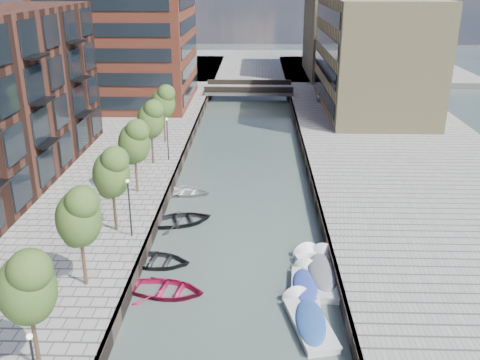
{
  "coord_description": "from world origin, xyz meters",
  "views": [
    {
      "loc": [
        1.13,
        -8.16,
        17.55
      ],
      "look_at": [
        0.0,
        28.32,
        3.5
      ],
      "focal_mm": 40.0,
      "sensor_mm": 36.0,
      "label": 1
    }
  ],
  "objects_px": {
    "bridge": "(249,89)",
    "sloop_2": "(167,293)",
    "motorboat_2": "(324,273)",
    "tree_4": "(134,141)",
    "tree_1": "(26,285)",
    "tree_3": "(111,171)",
    "motorboat_3": "(305,285)",
    "tree_5": "(151,118)",
    "sloop_4": "(181,223)",
    "tree_2": "(78,215)",
    "sloop_1": "(156,264)",
    "tree_6": "(163,101)",
    "sloop_3": "(185,194)",
    "car": "(324,95)",
    "motorboat_0": "(308,320)",
    "motorboat_4": "(319,271)"
  },
  "relations": [
    {
      "from": "motorboat_3",
      "to": "sloop_3",
      "type": "bearing_deg",
      "value": 122.34
    },
    {
      "from": "bridge",
      "to": "tree_6",
      "type": "xyz_separation_m",
      "value": [
        -8.5,
        -26.0,
        3.92
      ]
    },
    {
      "from": "tree_3",
      "to": "sloop_3",
      "type": "relative_size",
      "value": 1.35
    },
    {
      "from": "bridge",
      "to": "sloop_1",
      "type": "relative_size",
      "value": 2.86
    },
    {
      "from": "tree_4",
      "to": "sloop_3",
      "type": "height_order",
      "value": "tree_4"
    },
    {
      "from": "tree_6",
      "to": "sloop_1",
      "type": "relative_size",
      "value": 1.31
    },
    {
      "from": "tree_5",
      "to": "car",
      "type": "distance_m",
      "value": 34.01
    },
    {
      "from": "tree_5",
      "to": "motorboat_2",
      "type": "distance_m",
      "value": 23.29
    },
    {
      "from": "motorboat_0",
      "to": "sloop_1",
      "type": "bearing_deg",
      "value": 147.19
    },
    {
      "from": "bridge",
      "to": "sloop_1",
      "type": "bearing_deg",
      "value": -96.0
    },
    {
      "from": "tree_5",
      "to": "sloop_4",
      "type": "distance_m",
      "value": 12.71
    },
    {
      "from": "motorboat_2",
      "to": "tree_4",
      "type": "bearing_deg",
      "value": 142.02
    },
    {
      "from": "motorboat_3",
      "to": "car",
      "type": "distance_m",
      "value": 47.82
    },
    {
      "from": "sloop_2",
      "to": "sloop_4",
      "type": "distance_m",
      "value": 9.52
    },
    {
      "from": "tree_5",
      "to": "motorboat_0",
      "type": "bearing_deg",
      "value": -61.39
    },
    {
      "from": "tree_3",
      "to": "sloop_2",
      "type": "bearing_deg",
      "value": -54.86
    },
    {
      "from": "bridge",
      "to": "sloop_3",
      "type": "bearing_deg",
      "value": -97.35
    },
    {
      "from": "motorboat_0",
      "to": "bridge",
      "type": "bearing_deg",
      "value": 94.11
    },
    {
      "from": "tree_3",
      "to": "motorboat_3",
      "type": "distance_m",
      "value": 14.74
    },
    {
      "from": "tree_3",
      "to": "motorboat_4",
      "type": "height_order",
      "value": "tree_3"
    },
    {
      "from": "tree_4",
      "to": "tree_6",
      "type": "distance_m",
      "value": 14.0
    },
    {
      "from": "tree_5",
      "to": "motorboat_0",
      "type": "distance_m",
      "value": 26.65
    },
    {
      "from": "bridge",
      "to": "sloop_4",
      "type": "relative_size",
      "value": 2.7
    },
    {
      "from": "sloop_2",
      "to": "motorboat_2",
      "type": "xyz_separation_m",
      "value": [
        9.5,
        2.44,
        0.11
      ]
    },
    {
      "from": "tree_2",
      "to": "sloop_4",
      "type": "bearing_deg",
      "value": 68.44
    },
    {
      "from": "tree_4",
      "to": "sloop_2",
      "type": "relative_size",
      "value": 1.29
    },
    {
      "from": "tree_1",
      "to": "car",
      "type": "height_order",
      "value": "tree_1"
    },
    {
      "from": "bridge",
      "to": "tree_2",
      "type": "distance_m",
      "value": 54.81
    },
    {
      "from": "tree_6",
      "to": "sloop_3",
      "type": "height_order",
      "value": "tree_6"
    },
    {
      "from": "tree_1",
      "to": "tree_3",
      "type": "bearing_deg",
      "value": 90.0
    },
    {
      "from": "tree_2",
      "to": "motorboat_4",
      "type": "distance_m",
      "value": 14.91
    },
    {
      "from": "bridge",
      "to": "sloop_2",
      "type": "bearing_deg",
      "value": -94.32
    },
    {
      "from": "tree_3",
      "to": "motorboat_2",
      "type": "bearing_deg",
      "value": -15.61
    },
    {
      "from": "tree_2",
      "to": "motorboat_0",
      "type": "relative_size",
      "value": 1.12
    },
    {
      "from": "sloop_1",
      "to": "bridge",
      "type": "bearing_deg",
      "value": 1.04
    },
    {
      "from": "motorboat_2",
      "to": "motorboat_3",
      "type": "bearing_deg",
      "value": -128.73
    },
    {
      "from": "tree_2",
      "to": "sloop_1",
      "type": "distance_m",
      "value": 7.41
    },
    {
      "from": "sloop_2",
      "to": "motorboat_2",
      "type": "distance_m",
      "value": 9.81
    },
    {
      "from": "bridge",
      "to": "motorboat_3",
      "type": "bearing_deg",
      "value": -85.45
    },
    {
      "from": "tree_3",
      "to": "tree_5",
      "type": "height_order",
      "value": "same"
    },
    {
      "from": "tree_2",
      "to": "sloop_4",
      "type": "distance_m",
      "value": 12.15
    },
    {
      "from": "sloop_3",
      "to": "sloop_4",
      "type": "distance_m",
      "value": 5.72
    },
    {
      "from": "tree_3",
      "to": "sloop_3",
      "type": "xyz_separation_m",
      "value": [
        3.58,
        8.87,
        -5.31
      ]
    },
    {
      "from": "sloop_2",
      "to": "motorboat_0",
      "type": "height_order",
      "value": "motorboat_0"
    },
    {
      "from": "sloop_1",
      "to": "tree_5",
      "type": "bearing_deg",
      "value": 17.86
    },
    {
      "from": "tree_3",
      "to": "tree_2",
      "type": "bearing_deg",
      "value": -90.0
    },
    {
      "from": "bridge",
      "to": "motorboat_2",
      "type": "xyz_separation_m",
      "value": [
        5.46,
        -50.9,
        -1.28
      ]
    },
    {
      "from": "sloop_1",
      "to": "car",
      "type": "height_order",
      "value": "car"
    },
    {
      "from": "sloop_1",
      "to": "sloop_2",
      "type": "height_order",
      "value": "sloop_2"
    },
    {
      "from": "motorboat_0",
      "to": "motorboat_4",
      "type": "xyz_separation_m",
      "value": [
        1.15,
        5.05,
        0.02
      ]
    }
  ]
}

